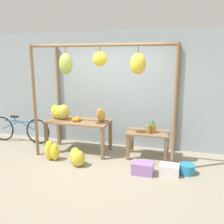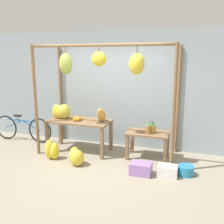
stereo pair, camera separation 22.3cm
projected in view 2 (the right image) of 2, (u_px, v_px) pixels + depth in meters
The scene contains 15 objects.
ground_plane at pixel (92, 169), 4.95m from camera, with size 20.00×20.00×0.00m, color gray.
shop_wall_back at pixel (116, 90), 6.13m from camera, with size 8.00×0.08×2.80m.
stall_awning at pixel (103, 76), 5.10m from camera, with size 3.06×1.27×2.44m.
display_table_main at pixel (79, 125), 5.81m from camera, with size 1.46×0.70×0.75m.
display_table_side at pixel (148, 138), 5.42m from camera, with size 0.91×0.55×0.59m.
banana_pile_on_table at pixel (61, 112), 5.92m from camera, with size 0.50×0.36×0.35m.
orange_pile at pixel (78, 119), 5.73m from camera, with size 0.17×0.28×0.10m.
pineapple_cluster at pixel (151, 128), 5.29m from camera, with size 0.20×0.20×0.28m.
banana_pile_ground_left at pixel (52, 150), 5.43m from camera, with size 0.37×0.29×0.44m.
banana_pile_ground_right at pixel (76, 157), 5.13m from camera, with size 0.43×0.39×0.37m.
fruit_crate_white at pixel (141, 168), 4.74m from camera, with size 0.40×0.29×0.23m.
blue_bucket at pixel (186, 170), 4.70m from camera, with size 0.30×0.30×0.19m.
parked_bicycle at pixel (23, 128), 6.58m from camera, with size 1.70×0.08×0.70m.
papaya_pile at pixel (101, 115), 5.65m from camera, with size 0.27×0.27×0.29m.
fruit_crate_purple at pixel (168, 171), 4.67m from camera, with size 0.36×0.26×0.20m.
Camera 2 is at (1.82, -4.23, 2.18)m, focal length 40.00 mm.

